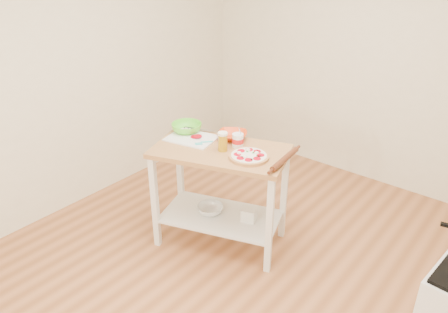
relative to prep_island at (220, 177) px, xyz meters
The scene contains 13 objects.
room_shell 0.90m from the prep_island, 35.99° to the right, with size 4.04×4.54×2.74m.
prep_island is the anchor object (origin of this frame).
pizza 0.38m from the prep_island, ahead, with size 0.31×0.31×0.05m.
cutting_board 0.41m from the prep_island, behind, with size 0.45×0.37×0.04m.
spatula 0.32m from the prep_island, behind, with size 0.10×0.14×0.01m.
knife 0.51m from the prep_island, 160.38° to the left, with size 0.25×0.14×0.01m.
orange_bowl 0.36m from the prep_island, 102.41° to the left, with size 0.24×0.24×0.06m, color red.
green_bowl 0.54m from the prep_island, 169.84° to the left, with size 0.26×0.26×0.08m, color #62DF32.
beer_pint 0.34m from the prep_island, 13.37° to the right, with size 0.08×0.08×0.16m.
yogurt_tub 0.35m from the prep_island, 57.30° to the left, with size 0.09×0.09×0.20m.
rolling_pin 0.61m from the prep_island, 14.16° to the left, with size 0.05×0.05×0.40m, color #602C16.
shelf_glass_bowl 0.36m from the prep_island, 165.27° to the right, with size 0.23×0.23×0.07m, color silver.
shelf_bin 0.41m from the prep_island, 22.51° to the left, with size 0.12×0.12×0.12m, color white.
Camera 1 is at (1.57, -2.11, 2.42)m, focal length 35.00 mm.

